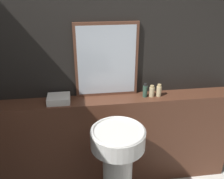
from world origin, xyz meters
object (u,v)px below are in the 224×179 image
object	(u,v)px
pedestal_sink	(118,165)
conditioner_bottle	(152,91)
shampoo_bottle	(145,91)
mirror	(107,61)
lotion_bottle	(159,91)
towel_stack	(59,99)

from	to	relation	value
pedestal_sink	conditioner_bottle	bearing A→B (deg)	49.08
pedestal_sink	shampoo_bottle	distance (m)	0.71
mirror	conditioner_bottle	distance (m)	0.51
pedestal_sink	lotion_bottle	bearing A→B (deg)	44.46
pedestal_sink	towel_stack	distance (m)	0.76
mirror	lotion_bottle	size ratio (longest dim) A/B	5.74
shampoo_bottle	pedestal_sink	bearing A→B (deg)	-125.87
towel_stack	conditioner_bottle	size ratio (longest dim) A/B	1.80
mirror	pedestal_sink	bearing A→B (deg)	-87.76
mirror	towel_stack	xyz separation A→B (m)	(-0.44, -0.09, -0.31)
conditioner_bottle	lotion_bottle	distance (m)	0.07
towel_stack	shampoo_bottle	bearing A→B (deg)	-0.00
towel_stack	lotion_bottle	distance (m)	0.92
conditioner_bottle	shampoo_bottle	bearing A→B (deg)	-180.00
pedestal_sink	towel_stack	size ratio (longest dim) A/B	4.59
pedestal_sink	mirror	xyz separation A→B (m)	(-0.02, 0.54, 0.72)
towel_stack	shampoo_bottle	world-z (taller)	shampoo_bottle
shampoo_bottle	lotion_bottle	size ratio (longest dim) A/B	1.13
pedestal_sink	lotion_bottle	distance (m)	0.77
pedestal_sink	lotion_bottle	xyz separation A→B (m)	(0.46, 0.45, 0.44)
pedestal_sink	towel_stack	bearing A→B (deg)	135.94
towel_stack	shampoo_bottle	distance (m)	0.79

